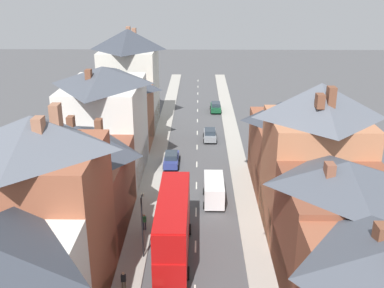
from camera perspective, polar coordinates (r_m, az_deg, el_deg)
name	(u,v)px	position (r m, az deg, el deg)	size (l,w,h in m)	color
pavement_left	(157,158)	(57.39, -4.48, -1.72)	(2.20, 104.00, 0.14)	#A8A399
pavement_right	(237,158)	(57.35, 5.73, -1.78)	(2.20, 104.00, 0.14)	#A8A399
centre_line_dashes	(197,164)	(55.32, 0.61, -2.60)	(0.14, 97.80, 0.01)	silver
terrace_row_left	(81,163)	(40.86, -13.93, -2.40)	(8.00, 70.13, 14.71)	brown
terrace_row_right	(350,238)	(31.72, 19.47, -11.23)	(8.00, 48.77, 13.74)	#BCB7A8
double_decker_bus_lead	(173,226)	(36.79, -2.42, -10.34)	(2.74, 10.80, 5.30)	#B70F0F
car_near_blue	(171,159)	(54.76, -2.64, -1.90)	(1.90, 4.48, 1.70)	navy
car_parked_left_a	(216,107)	(77.10, 3.03, 4.73)	(1.90, 4.30, 1.66)	#144728
car_parked_right_a	(210,134)	(63.33, 2.29, 1.22)	(1.90, 4.27, 1.65)	gray
delivery_van	(214,190)	(45.98, 2.80, -5.79)	(2.20, 5.20, 2.41)	white
pedestrian_near_right	(124,281)	(34.27, -8.68, -16.77)	(0.36, 0.22, 1.61)	brown
pedestrian_mid_left	(144,221)	(41.16, -6.08, -9.72)	(0.36, 0.22, 1.61)	#3D4256
street_lamp	(142,222)	(36.60, -6.32, -9.86)	(0.20, 1.12, 5.50)	black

